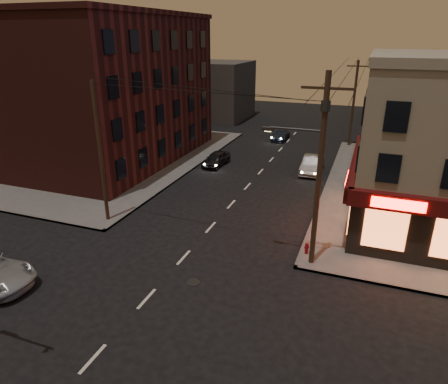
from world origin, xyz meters
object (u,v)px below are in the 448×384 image
at_px(sedan_near, 216,159).
at_px(sedan_far, 281,135).
at_px(fire_hydrant, 307,248).
at_px(sedan_mid, 312,164).

height_order(sedan_near, sedan_far, sedan_near).
bearing_deg(fire_hydrant, sedan_mid, 97.81).
xyz_separation_m(sedan_near, sedan_far, (3.45, 11.96, -0.06)).
bearing_deg(sedan_near, sedan_far, 78.28).
xyz_separation_m(sedan_near, sedan_mid, (8.82, 1.15, 0.08)).
xyz_separation_m(sedan_near, fire_hydrant, (10.85, -13.68, -0.15)).
height_order(sedan_mid, sedan_far, sedan_mid).
bearing_deg(sedan_near, sedan_mid, 11.81).
bearing_deg(sedan_far, sedan_mid, -64.72).
relative_size(sedan_near, sedan_far, 0.94).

